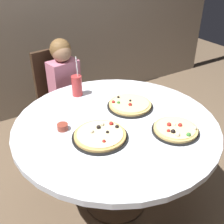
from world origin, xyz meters
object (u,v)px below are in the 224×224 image
Objects in this scene: pizza_veggie at (176,130)px; pizza_pepperoni at (130,105)px; diner_child at (71,105)px; dining_table at (116,132)px; soda_cup at (77,86)px; pizza_cheese at (100,135)px; sauce_bowl at (63,127)px; chair_wooden at (60,93)px.

pizza_veggie is 0.90× the size of pizza_pepperoni.
dining_table is at bearing -90.79° from diner_child.
dining_table is 4.07× the size of pizza_pepperoni.
dining_table is 4.38× the size of soda_cup.
pizza_veggie and pizza_cheese have the same top height.
sauce_bowl is at bearing 128.91° from pizza_cheese.
chair_wooden reaches higher than pizza_veggie.
soda_cup reaches higher than pizza_pepperoni.
diner_child is 3.16× the size of pizza_cheese.
chair_wooden is (-0.01, 0.99, -0.14)m from dining_table.
sauce_bowl is (-0.59, 0.39, 0.00)m from pizza_veggie.
sauce_bowl is (-0.32, -0.88, 0.24)m from chair_wooden.
diner_child is at bearing 89.21° from dining_table.
soda_cup is at bearing -94.48° from chair_wooden.
pizza_cheese is 1.11× the size of soda_cup.
pizza_veggie is 0.83m from soda_cup.
sauce_bowl is (-0.16, 0.20, 0.00)m from pizza_cheese.
sauce_bowl is at bearing -116.14° from diner_child.
dining_table is at bearing 29.12° from pizza_cheese.
dining_table is 1.24× the size of diner_child.
pizza_cheese is at bearing -98.46° from chair_wooden.
dining_table is at bearing -16.82° from sauce_bowl.
diner_child is 0.96m from pizza_cheese.
pizza_cheese is at bearing -51.09° from sauce_bowl.
diner_child reaches higher than chair_wooden.
diner_child reaches higher than pizza_cheese.
pizza_pepperoni is at bearing -75.45° from diner_child.
pizza_veggie reaches higher than pizza_pepperoni.
soda_cup is at bearing 53.29° from sauce_bowl.
pizza_cheese is (-0.17, -0.10, 0.10)m from dining_table.
pizza_veggie is 0.87× the size of pizza_cheese.
pizza_pepperoni is 4.72× the size of sauce_bowl.
pizza_pepperoni is at bearing -76.84° from chair_wooden.
pizza_cheese reaches higher than dining_table.
pizza_pepperoni reaches higher than sauce_bowl.
diner_child is 3.27× the size of pizza_pepperoni.
chair_wooden is at bearing 103.16° from pizza_pepperoni.
pizza_cheese is 0.59m from soda_cup.
chair_wooden is 1.33m from pizza_veggie.
pizza_pepperoni is at bearing 99.18° from pizza_veggie.
pizza_pepperoni is (0.20, -0.87, 0.24)m from chair_wooden.
sauce_bowl reaches higher than dining_table.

